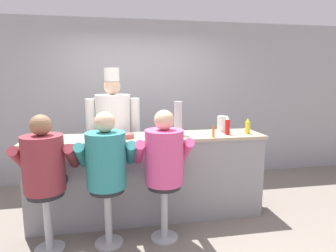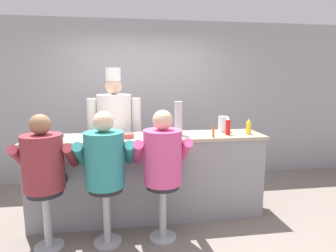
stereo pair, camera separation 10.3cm
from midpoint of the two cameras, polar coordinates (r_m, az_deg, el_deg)
The scene contains 15 objects.
ground_plane at distance 3.54m, azimuth -2.55°, elevation -19.76°, with size 20.00×20.00×0.00m, color slate.
wall_back at distance 4.85m, azimuth -4.82°, elevation 4.96°, with size 10.00×0.06×2.70m.
diner_counter at distance 3.59m, azimuth -3.10°, elevation -10.18°, with size 2.88×0.58×1.05m.
ketchup_bottle_red at distance 3.57m, azimuth 12.89°, elevation -0.00°, with size 0.06×0.06×0.24m.
mustard_bottle_yellow at distance 3.69m, azimuth 16.83°, elevation -0.16°, with size 0.06×0.06×0.20m.
hot_sauce_bottle_orange at distance 3.38m, azimuth 10.07°, elevation -1.12°, with size 0.03×0.03×0.15m.
water_pitcher_clear at distance 3.77m, azimuth 11.90°, elevation 0.40°, with size 0.15×0.13×0.21m.
breakfast_plate at distance 3.39m, azimuth -11.62°, elevation -2.15°, with size 0.24×0.24×0.05m.
cereal_bowl at distance 3.34m, azimuth -7.43°, elevation -1.95°, with size 0.16×0.16×0.05m.
coffee_mug_blue at distance 3.42m, azimuth -20.82°, elevation -1.96°, with size 0.12×0.08×0.08m.
cup_stack_steel at distance 3.47m, azimuth 2.97°, elevation 1.59°, with size 0.10×0.10×0.42m.
diner_seated_maroon at distance 3.08m, azimuth -22.96°, elevation -7.56°, with size 0.60×0.59×1.40m.
diner_seated_teal at distance 2.99m, azimuth -11.71°, elevation -7.39°, with size 0.61×0.60×1.42m.
diner_seated_pink at distance 3.01m, azimuth -0.19°, elevation -7.00°, with size 0.62×0.61×1.42m.
cook_in_whites_near at distance 3.98m, azimuth -10.02°, elevation -0.72°, with size 0.74×0.47×1.88m.
Camera 2 is at (-0.26, -3.08, 1.73)m, focal length 30.00 mm.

